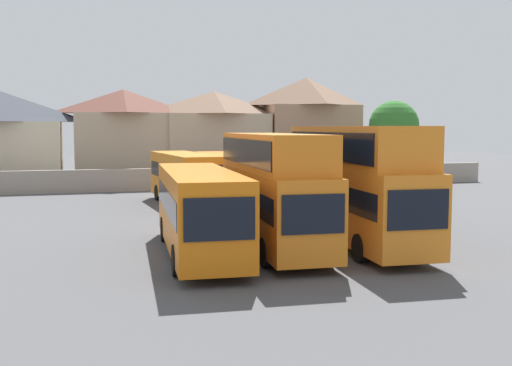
# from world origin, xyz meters

# --- Properties ---
(ground) EXTENTS (140.00, 140.00, 0.00)m
(ground) POSITION_xyz_m (0.00, 18.00, 0.00)
(ground) COLOR #4C4C4F
(depot_boundary_wall) EXTENTS (56.00, 0.50, 1.80)m
(depot_boundary_wall) POSITION_xyz_m (0.00, 25.24, 0.90)
(depot_boundary_wall) COLOR gray
(depot_boundary_wall) RESTS_ON ground
(bus_1) EXTENTS (3.19, 10.69, 3.39)m
(bus_1) POSITION_xyz_m (-3.29, -0.34, 1.94)
(bus_1) COLOR orange
(bus_1) RESTS_ON ground
(bus_2) EXTENTS (3.02, 10.67, 4.82)m
(bus_2) POSITION_xyz_m (-0.05, 0.20, 2.72)
(bus_2) COLOR orange
(bus_2) RESTS_ON ground
(bus_3) EXTENTS (3.24, 11.82, 5.14)m
(bus_3) POSITION_xyz_m (3.70, 0.35, 2.89)
(bus_3) COLOR orange
(bus_3) RESTS_ON ground
(bus_4) EXTENTS (3.44, 10.47, 3.40)m
(bus_4) POSITION_xyz_m (-1.34, 15.38, 1.94)
(bus_4) COLOR orange
(bus_4) RESTS_ON ground
(bus_5) EXTENTS (2.91, 10.56, 3.31)m
(bus_5) POSITION_xyz_m (1.40, 15.52, 1.90)
(bus_5) COLOR orange
(bus_5) RESTS_ON ground
(house_terrace_centre) EXTENTS (9.05, 6.39, 8.53)m
(house_terrace_centre) POSITION_xyz_m (-4.21, 32.14, 4.34)
(house_terrace_centre) COLOR tan
(house_terrace_centre) RESTS_ON ground
(house_terrace_right) EXTENTS (9.87, 7.06, 8.48)m
(house_terrace_right) POSITION_xyz_m (4.15, 32.17, 4.32)
(house_terrace_right) COLOR tan
(house_terrace_right) RESTS_ON ground
(house_terrace_far_right) EXTENTS (9.14, 7.75, 9.98)m
(house_terrace_far_right) POSITION_xyz_m (13.39, 32.24, 5.09)
(house_terrace_far_right) COLOR #9E7A60
(house_terrace_far_right) RESTS_ON ground
(tree_left_of_lot) EXTENTS (4.28, 4.28, 7.41)m
(tree_left_of_lot) POSITION_xyz_m (18.09, 23.24, 5.23)
(tree_left_of_lot) COLOR brown
(tree_left_of_lot) RESTS_ON ground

